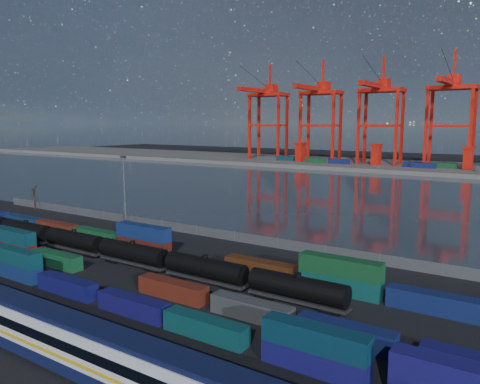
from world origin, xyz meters
The scene contains 14 objects.
ground centered at (0.00, 0.00, 0.00)m, with size 700.00×700.00×0.00m, color black.
harbor_water centered at (0.00, 105.00, 0.01)m, with size 700.00×700.00×0.00m, color #2B353E.
far_quay centered at (0.00, 210.00, 1.00)m, with size 700.00×70.00×2.00m, color #514F4C.
passenger_train centered at (15.37, -22.90, 2.77)m, with size 78.01×3.21×5.51m.
container_row_south centered at (16.81, -10.04, 1.90)m, with size 127.02×2.20×4.70m.
container_row_mid centered at (-5.11, -2.83, 1.42)m, with size 140.00×2.25×4.80m.
container_row_north centered at (-1.65, 11.70, 1.78)m, with size 128.97×2.44×5.21m.
tanker_string centered at (-12.53, 4.41, 2.21)m, with size 91.85×3.08×4.41m.
waterfront_fence centered at (0.00, 28.00, 1.00)m, with size 160.12×0.12×2.20m.
bare_tree centered at (-66.36, 26.07, 3.49)m, with size 1.82×1.86×7.13m.
yard_light_mast centered at (-30.00, 26.00, 9.30)m, with size 1.60×0.40×16.60m.
gantry_cranes centered at (-7.50, 203.41, 36.79)m, with size 198.09×44.33×60.02m.
quay_containers centered at (-11.00, 195.46, 3.30)m, with size 172.58×10.99×2.60m.
straddle_carriers centered at (-2.50, 200.00, 7.82)m, with size 140.00×7.00×11.10m.
Camera 1 is at (52.76, -49.55, 24.02)m, focal length 35.00 mm.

